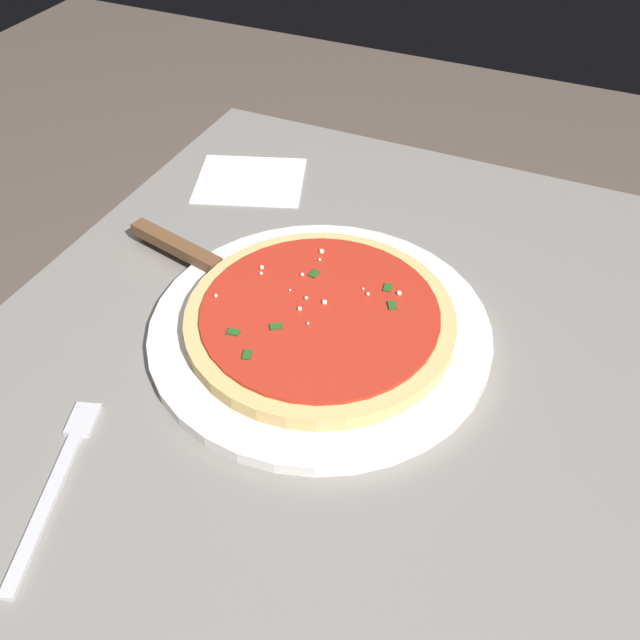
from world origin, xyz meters
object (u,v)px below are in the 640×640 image
object	(u,v)px
pizza	(320,318)
fork	(58,478)
serving_plate	(320,329)
pizza_server	(202,260)
napkin_folded_right	(250,180)

from	to	relation	value
pizza	fork	distance (m)	0.28
serving_plate	pizza_server	distance (m)	0.17
pizza	fork	size ratio (longest dim) A/B	1.50
serving_plate	pizza	world-z (taller)	pizza
serving_plate	napkin_folded_right	size ratio (longest dim) A/B	2.48
pizza_server	fork	world-z (taller)	pizza_server
fork	serving_plate	bearing A→B (deg)	-27.32
fork	napkin_folded_right	bearing A→B (deg)	8.93
serving_plate	napkin_folded_right	bearing A→B (deg)	41.79
pizza	pizza_server	xyz separation A→B (m)	(0.04, 0.16, -0.00)
pizza	pizza_server	size ratio (longest dim) A/B	1.22
pizza	pizza_server	distance (m)	0.17
serving_plate	pizza_server	bearing A→B (deg)	77.22
pizza	serving_plate	bearing A→B (deg)	-131.73
pizza	napkin_folded_right	distance (m)	0.31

